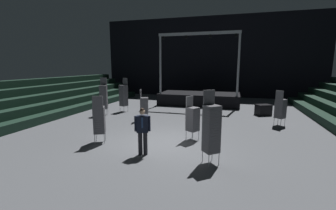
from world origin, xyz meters
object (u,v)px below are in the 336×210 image
object	(u,v)px
chair_stack_mid_left	(124,95)
chair_stack_rear_right	(104,97)
man_with_tie	(143,129)
chair_stack_mid_right	(211,128)
chair_stack_front_left	(99,119)
equipment_road_case	(263,110)
chair_stack_rear_left	(193,118)
stage_riser	(200,97)
chair_stack_mid_centre	(280,108)
chair_stack_front_right	(144,105)

from	to	relation	value
chair_stack_mid_left	chair_stack_rear_right	world-z (taller)	chair_stack_rear_right
man_with_tie	chair_stack_mid_right	distance (m)	2.40
chair_stack_front_left	equipment_road_case	xyz separation A→B (m)	(7.13, 7.57, -0.64)
chair_stack_front_left	chair_stack_mid_right	xyz separation A→B (m)	(4.60, -0.81, 0.21)
chair_stack_mid_left	chair_stack_rear_left	xyz separation A→B (m)	(5.64, -4.70, -0.21)
stage_riser	man_with_tie	world-z (taller)	stage_riser
chair_stack_front_left	equipment_road_case	bearing A→B (deg)	21.89
stage_riser	chair_stack_mid_centre	world-z (taller)	stage_riser
chair_stack_front_right	chair_stack_rear_right	world-z (taller)	chair_stack_rear_right
chair_stack_front_right	stage_riser	bearing A→B (deg)	142.99
stage_riser	chair_stack_mid_left	world-z (taller)	stage_riser
man_with_tie	chair_stack_rear_left	distance (m)	2.56
man_with_tie	chair_stack_mid_centre	bearing A→B (deg)	-152.12
chair_stack_mid_centre	man_with_tie	bearing A→B (deg)	-93.36
chair_stack_mid_left	chair_stack_mid_right	world-z (taller)	chair_stack_mid_right
chair_stack_mid_centre	equipment_road_case	size ratio (longest dim) A/B	2.09
chair_stack_front_left	chair_stack_mid_left	size ratio (longest dim) A/B	0.85
chair_stack_front_left	chair_stack_mid_left	bearing A→B (deg)	83.58
chair_stack_mid_left	chair_stack_rear_right	size ratio (longest dim) A/B	0.96
chair_stack_rear_left	chair_stack_mid_centre	bearing A→B (deg)	163.71
chair_stack_mid_right	chair_stack_rear_left	xyz separation A→B (m)	(-1.00, 2.22, -0.25)
chair_stack_front_left	chair_stack_mid_centre	size ratio (longest dim) A/B	1.05
chair_stack_mid_centre	equipment_road_case	distance (m)	2.66
chair_stack_mid_centre	chair_stack_rear_right	xyz separation A→B (m)	(-10.41, -0.25, 0.25)
chair_stack_mid_right	chair_stack_mid_centre	xyz separation A→B (m)	(3.04, 5.84, -0.25)
chair_stack_mid_right	stage_riser	bearing A→B (deg)	-119.34
chair_stack_front_right	chair_stack_rear_left	xyz separation A→B (m)	(3.33, -2.73, 0.04)
chair_stack_front_left	chair_stack_mid_centre	bearing A→B (deg)	8.50
chair_stack_front_right	equipment_road_case	bearing A→B (deg)	98.89
chair_stack_rear_left	chair_stack_front_left	bearing A→B (deg)	-36.80
chair_stack_rear_left	equipment_road_case	size ratio (longest dim) A/B	2.09
chair_stack_mid_left	chair_stack_rear_right	bearing A→B (deg)	79.74
chair_stack_front_right	equipment_road_case	world-z (taller)	chair_stack_front_right
chair_stack_mid_right	chair_stack_rear_left	distance (m)	2.44
stage_riser	chair_stack_front_left	distance (m)	10.95
chair_stack_mid_right	chair_stack_rear_left	world-z (taller)	chair_stack_mid_right
stage_riser	chair_stack_mid_left	bearing A→B (deg)	-135.44
chair_stack_front_right	chair_stack_mid_left	world-z (taller)	chair_stack_mid_left
chair_stack_front_left	chair_stack_rear_left	world-z (taller)	chair_stack_front_left
man_with_tie	chair_stack_front_right	bearing A→B (deg)	-87.23
man_with_tie	equipment_road_case	distance (m)	9.67
stage_riser	chair_stack_rear_left	size ratio (longest dim) A/B	3.38
stage_riser	chair_stack_rear_right	size ratio (longest dim) A/B	2.66
stage_riser	chair_stack_mid_right	world-z (taller)	stage_riser
chair_stack_rear_right	equipment_road_case	distance (m)	10.31
stage_riser	man_with_tie	bearing A→B (deg)	-91.71
chair_stack_rear_left	stage_riser	bearing A→B (deg)	-141.66
equipment_road_case	chair_stack_mid_centre	bearing A→B (deg)	-78.53
man_with_tie	chair_stack_mid_left	size ratio (longest dim) A/B	0.74
chair_stack_front_left	chair_stack_rear_left	size ratio (longest dim) A/B	1.05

